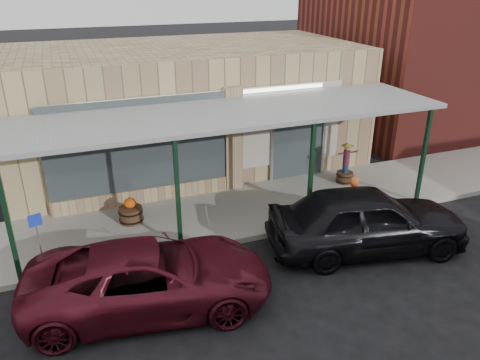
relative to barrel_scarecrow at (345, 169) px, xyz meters
name	(u,v)px	position (x,y,z in m)	size (l,w,h in m)	color
ground	(283,285)	(-4.24, -4.14, -0.62)	(120.00, 120.00, 0.00)	black
sidewalk	(229,213)	(-4.24, -0.54, -0.54)	(40.00, 3.20, 0.15)	gray
storefront	(185,107)	(-4.24, 4.03, 1.48)	(12.00, 6.25, 4.20)	tan
awning	(228,115)	(-4.24, -0.57, 2.39)	(12.00, 3.00, 3.04)	slate
block_buildings_near	(228,52)	(-2.23, 5.06, 3.15)	(61.00, 8.00, 8.00)	maroon
barrel_scarecrow	(345,169)	(0.00, 0.00, 0.00)	(0.84, 0.61, 1.38)	#513320
barrel_pumpkin	(131,213)	(-6.97, -0.19, -0.20)	(0.68, 0.68, 0.76)	#513320
handicap_sign	(38,234)	(-9.24, -1.74, 0.45)	(0.28, 0.12, 1.42)	gray
parked_sedan	(367,220)	(-1.64, -3.49, 0.22)	(5.21, 2.89, 1.68)	black
car_maroon	(150,277)	(-7.12, -3.75, 0.09)	(2.33, 5.05, 1.40)	#470E1A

